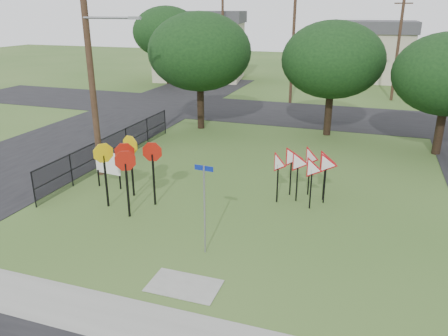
{
  "coord_description": "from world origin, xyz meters",
  "views": [
    {
      "loc": [
        4.42,
        -11.87,
        7.3
      ],
      "look_at": [
        -0.65,
        3.0,
        1.6
      ],
      "focal_mm": 35.0,
      "sensor_mm": 36.0,
      "label": 1
    }
  ],
  "objects_px": {
    "info_board": "(108,164)",
    "yield_sign_cluster": "(306,164)",
    "stop_sign_cluster": "(128,160)",
    "street_name_sign": "(204,204)"
  },
  "relations": [
    {
      "from": "stop_sign_cluster",
      "to": "yield_sign_cluster",
      "type": "height_order",
      "value": "stop_sign_cluster"
    },
    {
      "from": "stop_sign_cluster",
      "to": "info_board",
      "type": "xyz_separation_m",
      "value": [
        -1.84,
        1.34,
        -0.86
      ]
    },
    {
      "from": "street_name_sign",
      "to": "stop_sign_cluster",
      "type": "xyz_separation_m",
      "value": [
        -4.06,
        2.36,
        0.23
      ]
    },
    {
      "from": "street_name_sign",
      "to": "yield_sign_cluster",
      "type": "height_order",
      "value": "street_name_sign"
    },
    {
      "from": "yield_sign_cluster",
      "to": "info_board",
      "type": "bearing_deg",
      "value": -170.66
    },
    {
      "from": "street_name_sign",
      "to": "info_board",
      "type": "distance_m",
      "value": 6.99
    },
    {
      "from": "street_name_sign",
      "to": "stop_sign_cluster",
      "type": "bearing_deg",
      "value": 149.8
    },
    {
      "from": "street_name_sign",
      "to": "yield_sign_cluster",
      "type": "relative_size",
      "value": 1.12
    },
    {
      "from": "info_board",
      "to": "yield_sign_cluster",
      "type": "bearing_deg",
      "value": 9.34
    },
    {
      "from": "stop_sign_cluster",
      "to": "info_board",
      "type": "bearing_deg",
      "value": 143.91
    }
  ]
}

